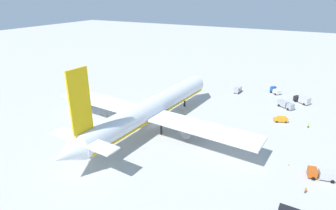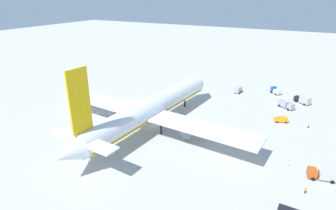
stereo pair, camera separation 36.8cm
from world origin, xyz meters
TOP-DOWN VIEW (x-y plane):
  - ground_plane at (0.00, 0.00)m, footprint 600.00×600.00m
  - airliner at (-1.26, 0.10)m, footprint 74.76×75.05m
  - service_truck_0 at (47.62, -43.31)m, footprint 5.83×6.83m
  - service_truck_2 at (-5.16, -51.36)m, footprint 3.80×6.96m
  - service_truck_3 at (54.94, -31.55)m, footprint 5.01×5.14m
  - service_truck_4 at (48.26, -16.23)m, footprint 4.90×2.75m
  - service_truck_5 at (39.08, -37.70)m, footprint 5.77×6.88m
  - service_van at (24.57, -37.98)m, footprint 3.50×5.05m
  - ground_worker_0 at (24.09, -46.80)m, footprint 0.48×0.48m
  - ground_worker_1 at (-12.89, -48.15)m, footprint 0.56×0.56m
  - traffic_cone_0 at (-2.90, -43.64)m, footprint 0.36×0.36m
  - traffic_cone_1 at (7.77, 44.32)m, footprint 0.36×0.36m

SIDE VIEW (x-z plane):
  - ground_plane at x=0.00m, z-range 0.00..0.00m
  - traffic_cone_0 at x=-2.90m, z-range 0.00..0.55m
  - traffic_cone_1 at x=7.77m, z-range 0.00..0.55m
  - ground_worker_0 at x=24.09m, z-range 0.01..1.62m
  - ground_worker_1 at x=-12.89m, z-range 0.01..1.65m
  - service_van at x=24.57m, z-range 0.05..2.02m
  - service_truck_2 at x=-5.16m, z-range 0.13..2.61m
  - service_truck_3 at x=54.94m, z-range 0.00..2.84m
  - service_truck_5 at x=39.08m, z-range 0.16..2.81m
  - service_truck_4 at x=48.26m, z-range 0.16..2.90m
  - service_truck_0 at x=47.62m, z-range 0.09..3.23m
  - airliner at x=-1.26m, z-range -6.31..20.35m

